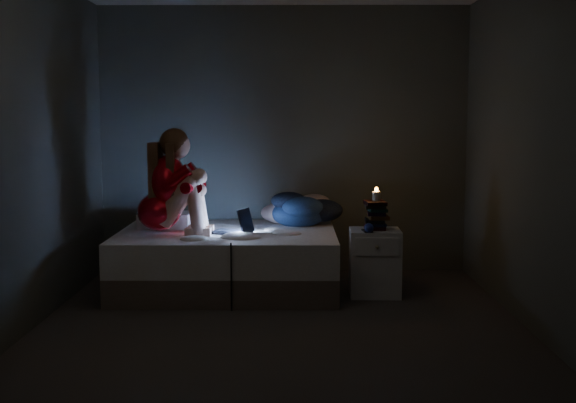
{
  "coord_description": "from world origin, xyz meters",
  "views": [
    {
      "loc": [
        0.08,
        -5.23,
        1.54
      ],
      "look_at": [
        0.05,
        1.0,
        0.8
      ],
      "focal_mm": 45.15,
      "sensor_mm": 36.0,
      "label": 1
    }
  ],
  "objects_px": {
    "bed": "(228,260)",
    "laptop": "(231,220)",
    "candle": "(376,199)",
    "woman": "(159,181)",
    "phone": "(368,231)",
    "nightstand": "(375,262)"
  },
  "relations": [
    {
      "from": "candle",
      "to": "phone",
      "type": "height_order",
      "value": "candle"
    },
    {
      "from": "bed",
      "to": "phone",
      "type": "height_order",
      "value": "phone"
    },
    {
      "from": "candle",
      "to": "phone",
      "type": "bearing_deg",
      "value": -123.77
    },
    {
      "from": "candle",
      "to": "woman",
      "type": "bearing_deg",
      "value": 178.94
    },
    {
      "from": "candle",
      "to": "phone",
      "type": "xyz_separation_m",
      "value": [
        -0.08,
        -0.12,
        -0.26
      ]
    },
    {
      "from": "nightstand",
      "to": "phone",
      "type": "relative_size",
      "value": 4.07
    },
    {
      "from": "nightstand",
      "to": "candle",
      "type": "distance_m",
      "value": 0.55
    },
    {
      "from": "candle",
      "to": "phone",
      "type": "distance_m",
      "value": 0.3
    },
    {
      "from": "woman",
      "to": "candle",
      "type": "height_order",
      "value": "woman"
    },
    {
      "from": "woman",
      "to": "laptop",
      "type": "distance_m",
      "value": 0.71
    },
    {
      "from": "phone",
      "to": "bed",
      "type": "bearing_deg",
      "value": 156.71
    },
    {
      "from": "candle",
      "to": "nightstand",
      "type": "bearing_deg",
      "value": -110.01
    },
    {
      "from": "woman",
      "to": "nightstand",
      "type": "xyz_separation_m",
      "value": [
        1.86,
        -0.06,
        -0.7
      ]
    },
    {
      "from": "laptop",
      "to": "nightstand",
      "type": "xyz_separation_m",
      "value": [
        1.24,
        -0.08,
        -0.36
      ]
    },
    {
      "from": "bed",
      "to": "woman",
      "type": "xyz_separation_m",
      "value": [
        -0.57,
        -0.15,
        0.72
      ]
    },
    {
      "from": "nightstand",
      "to": "bed",
      "type": "bearing_deg",
      "value": 172.52
    },
    {
      "from": "woman",
      "to": "phone",
      "type": "distance_m",
      "value": 1.84
    },
    {
      "from": "woman",
      "to": "candle",
      "type": "bearing_deg",
      "value": 0.77
    },
    {
      "from": "bed",
      "to": "candle",
      "type": "distance_m",
      "value": 1.43
    },
    {
      "from": "bed",
      "to": "laptop",
      "type": "height_order",
      "value": "laptop"
    },
    {
      "from": "candle",
      "to": "phone",
      "type": "relative_size",
      "value": 0.57
    },
    {
      "from": "woman",
      "to": "phone",
      "type": "height_order",
      "value": "woman"
    }
  ]
}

